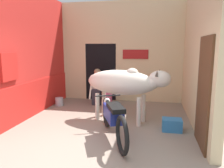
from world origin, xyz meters
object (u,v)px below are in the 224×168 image
(plastic_stool, at_px, (108,98))
(crate, at_px, (172,125))
(cow, at_px, (124,83))
(motorcycle_near, at_px, (113,117))
(shopkeeper_seated, at_px, (97,86))
(bucket, at_px, (59,102))

(plastic_stool, height_order, crate, plastic_stool)
(cow, distance_m, motorcycle_near, 1.25)
(cow, distance_m, crate, 1.53)
(motorcycle_near, height_order, shopkeeper_seated, shopkeeper_seated)
(crate, xyz_separation_m, bucket, (-3.47, 1.56, -0.01))
(bucket, bearing_deg, plastic_stool, 13.96)
(cow, relative_size, shopkeeper_seated, 1.89)
(motorcycle_near, height_order, plastic_stool, motorcycle_near)
(motorcycle_near, bearing_deg, plastic_stool, 104.36)
(shopkeeper_seated, bearing_deg, bucket, -160.65)
(motorcycle_near, xyz_separation_m, shopkeeper_seated, (-1.05, 2.65, 0.16))
(plastic_stool, distance_m, crate, 2.73)
(cow, height_order, bucket, cow)
(plastic_stool, bearing_deg, cow, -63.85)
(cow, bearing_deg, shopkeeper_seated, 126.23)
(crate, bearing_deg, shopkeeper_seated, 139.31)
(plastic_stool, bearing_deg, motorcycle_near, -75.64)
(cow, height_order, crate, cow)
(crate, bearing_deg, motorcycle_near, -151.26)
(motorcycle_near, distance_m, crate, 1.45)
(shopkeeper_seated, bearing_deg, motorcycle_near, -68.34)
(motorcycle_near, relative_size, crate, 4.50)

